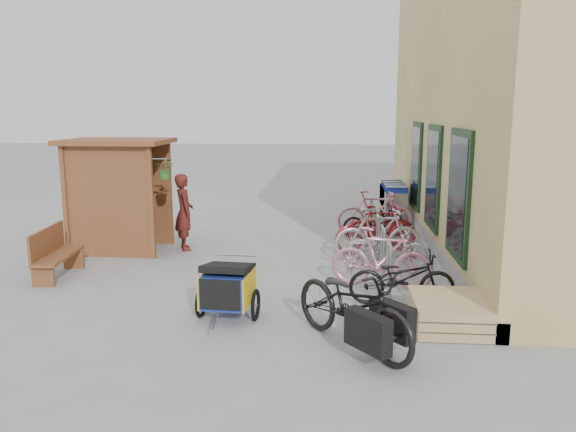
# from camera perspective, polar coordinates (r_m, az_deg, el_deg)

# --- Properties ---
(ground) EXTENTS (80.00, 80.00, 0.00)m
(ground) POSITION_cam_1_polar(r_m,az_deg,el_deg) (9.63, -3.72, -7.49)
(ground) COLOR gray
(building) EXTENTS (6.07, 13.00, 7.00)m
(building) POSITION_cam_1_polar(r_m,az_deg,el_deg) (14.49, 25.97, 11.62)
(building) COLOR tan
(building) RESTS_ON ground
(kiosk) EXTENTS (2.49, 1.65, 2.40)m
(kiosk) POSITION_cam_1_polar(r_m,az_deg,el_deg) (12.50, -17.19, 3.59)
(kiosk) COLOR brown
(kiosk) RESTS_ON ground
(bike_rack) EXTENTS (0.05, 5.35, 0.86)m
(bike_rack) POSITION_cam_1_polar(r_m,az_deg,el_deg) (11.75, 9.14, -1.63)
(bike_rack) COLOR #A5A8AD
(bike_rack) RESTS_ON ground
(pallet_stack) EXTENTS (1.00, 1.20, 0.40)m
(pallet_stack) POSITION_cam_1_polar(r_m,az_deg,el_deg) (8.31, 15.98, -9.40)
(pallet_stack) COLOR tan
(pallet_stack) RESTS_ON ground
(bench) EXTENTS (0.55, 1.47, 0.91)m
(bench) POSITION_cam_1_polar(r_m,az_deg,el_deg) (11.04, -22.67, -3.42)
(bench) COLOR brown
(bench) RESTS_ON ground
(shopping_carts) EXTENTS (0.60, 2.37, 1.07)m
(shopping_carts) POSITION_cam_1_polar(r_m,az_deg,el_deg) (15.88, 10.54, 1.96)
(shopping_carts) COLOR silver
(shopping_carts) RESTS_ON ground
(child_trailer) EXTENTS (0.91, 1.51, 0.88)m
(child_trailer) POSITION_cam_1_polar(r_m,az_deg,el_deg) (8.28, -6.14, -7.06)
(child_trailer) COLOR #1B3298
(child_trailer) RESTS_ON ground
(cargo_bike) EXTENTS (1.95, 2.13, 1.13)m
(cargo_bike) POSITION_cam_1_polar(r_m,az_deg,el_deg) (7.27, 6.75, -9.08)
(cargo_bike) COLOR black
(cargo_bike) RESTS_ON ground
(person_kiosk) EXTENTS (0.61, 0.72, 1.66)m
(person_kiosk) POSITION_cam_1_polar(r_m,az_deg,el_deg) (12.33, -10.51, 0.40)
(person_kiosk) COLOR maroon
(person_kiosk) RESTS_ON ground
(bike_0) EXTENTS (1.66, 0.61, 0.86)m
(bike_0) POSITION_cam_1_polar(r_m,az_deg,el_deg) (8.98, 11.49, -6.17)
(bike_0) COLOR black
(bike_0) RESTS_ON ground
(bike_1) EXTENTS (1.81, 0.87, 1.05)m
(bike_1) POSITION_cam_1_polar(r_m,az_deg,el_deg) (9.72, 9.51, -4.22)
(bike_1) COLOR #CC849B
(bike_1) RESTS_ON ground
(bike_2) EXTENTS (1.64, 0.86, 0.82)m
(bike_2) POSITION_cam_1_polar(r_m,az_deg,el_deg) (10.99, 10.12, -3.10)
(bike_2) COLOR #9FA0A4
(bike_2) RESTS_ON ground
(bike_3) EXTENTS (1.84, 0.81, 1.07)m
(bike_3) POSITION_cam_1_polar(r_m,az_deg,el_deg) (11.46, 9.14, -1.85)
(bike_3) COLOR #BABAB5
(bike_3) RESTS_ON ground
(bike_4) EXTENTS (1.95, 1.17, 0.97)m
(bike_4) POSITION_cam_1_polar(r_m,az_deg,el_deg) (12.14, 8.95, -1.38)
(bike_4) COLOR maroon
(bike_4) RESTS_ON ground
(bike_5) EXTENTS (1.59, 0.64, 0.93)m
(bike_5) POSITION_cam_1_polar(r_m,az_deg,el_deg) (12.64, 9.38, -1.00)
(bike_5) COLOR maroon
(bike_5) RESTS_ON ground
(bike_6) EXTENTS (1.63, 0.96, 0.81)m
(bike_6) POSITION_cam_1_polar(r_m,az_deg,el_deg) (13.51, 8.68, -0.47)
(bike_6) COLOR black
(bike_6) RESTS_ON ground
(bike_7) EXTENTS (1.86, 0.64, 1.10)m
(bike_7) POSITION_cam_1_polar(r_m,az_deg,el_deg) (13.73, 8.79, 0.32)
(bike_7) COLOR #CC849B
(bike_7) RESTS_ON ground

